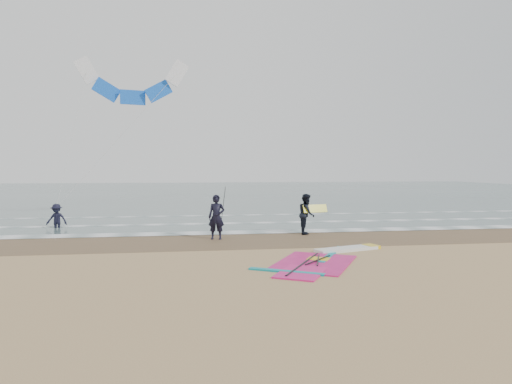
{
  "coord_description": "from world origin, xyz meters",
  "views": [
    {
      "loc": [
        -4.43,
        -14.17,
        3.22
      ],
      "look_at": [
        -1.54,
        5.0,
        2.2
      ],
      "focal_mm": 32.0,
      "sensor_mm": 36.0,
      "label": 1
    }
  ],
  "objects": [
    {
      "name": "held_pole",
      "position": [
        -2.85,
        6.3,
        1.48
      ],
      "size": [
        0.17,
        0.86,
        1.82
      ],
      "color": "black",
      "rests_on": "ground"
    },
    {
      "name": "windsurf_rig",
      "position": [
        0.33,
        1.15,
        0.04
      ],
      "size": [
        5.71,
        5.4,
        0.14
      ],
      "color": "white",
      "rests_on": "ground"
    },
    {
      "name": "foam_waterline",
      "position": [
        0.0,
        10.44,
        0.03
      ],
      "size": [
        120.0,
        9.15,
        0.02
      ],
      "color": "white",
      "rests_on": "ground"
    },
    {
      "name": "person_standing",
      "position": [
        -3.15,
        6.3,
        1.01
      ],
      "size": [
        0.83,
        0.64,
        2.02
      ],
      "primitive_type": "imported",
      "rotation": [
        0.0,
        0.0,
        -0.24
      ],
      "color": "black",
      "rests_on": "ground"
    },
    {
      "name": "surf_kite",
      "position": [
        -7.73,
        14.87,
        8.32
      ],
      "size": [
        7.11,
        3.76,
        8.91
      ],
      "color": "white",
      "rests_on": "ground"
    },
    {
      "name": "sea_water",
      "position": [
        0.0,
        48.0,
        0.01
      ],
      "size": [
        120.0,
        80.0,
        0.02
      ],
      "primitive_type": "cube",
      "color": "#47605E",
      "rests_on": "ground"
    },
    {
      "name": "person_walking",
      "position": [
        1.3,
        7.34,
        0.99
      ],
      "size": [
        0.93,
        1.1,
        1.97
      ],
      "primitive_type": "imported",
      "rotation": [
        0.0,
        0.0,
        1.36
      ],
      "color": "black",
      "rests_on": "ground"
    },
    {
      "name": "carried_kiteboard",
      "position": [
        1.7,
        7.24,
        1.25
      ],
      "size": [
        1.3,
        0.51,
        0.39
      ],
      "color": "yellow",
      "rests_on": "ground"
    },
    {
      "name": "ground",
      "position": [
        0.0,
        0.0,
        0.0
      ],
      "size": [
        120.0,
        120.0,
        0.0
      ],
      "primitive_type": "plane",
      "color": "tan",
      "rests_on": "ground"
    },
    {
      "name": "wet_sand_band",
      "position": [
        0.0,
        6.0,
        0.0
      ],
      "size": [
        120.0,
        5.0,
        0.01
      ],
      "primitive_type": "cube",
      "color": "brown",
      "rests_on": "ground"
    },
    {
      "name": "person_wading",
      "position": [
        -11.37,
        11.4,
        0.83
      ],
      "size": [
        1.12,
        0.71,
        1.66
      ],
      "primitive_type": "imported",
      "rotation": [
        0.0,
        0.0,
        -0.08
      ],
      "color": "black",
      "rests_on": "ground"
    }
  ]
}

